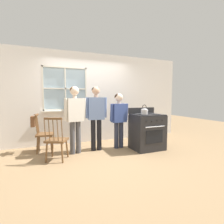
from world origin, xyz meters
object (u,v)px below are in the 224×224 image
Objects in this scene: person_teen_center at (96,112)px; stove at (147,131)px; chair_near_wall at (56,140)px; kettle at (144,111)px; person_elderly_left at (75,113)px; potted_plant at (67,107)px; handbag at (33,121)px; person_adult_right at (119,115)px; chair_by_window at (44,134)px.

person_teen_center is 1.43m from stove.
kettle is (2.11, -0.18, 0.58)m from chair_near_wall.
person_teen_center is (0.55, 0.05, -0.00)m from person_elderly_left.
person_teen_center reaches higher than potted_plant.
handbag is (-2.76, 0.84, 0.31)m from stove.
person_adult_right reaches higher than potted_plant.
chair_near_wall is 3.87× the size of kettle.
handbag is at bearing 143.50° from person_elderly_left.
potted_plant reaches higher than chair_near_wall.
potted_plant is at bearing 26.95° from handbag.
person_elderly_left is at bearing -86.50° from potted_plant.
chair_near_wall is at bearing -155.98° from chair_by_window.
stove is 2.90m from handbag.
chair_by_window is at bearing 137.86° from person_elderly_left.
chair_by_window is 1.01m from person_elderly_left.
person_elderly_left is 1.50× the size of stove.
person_adult_right is 4.79× the size of handbag.
chair_by_window is 3.60× the size of potted_plant.
person_teen_center is 1.22m from kettle.
person_elderly_left is 1.18m from person_adult_right.
kettle is at bearing -158.62° from chair_near_wall.
chair_by_window is at bearing -46.45° from chair_near_wall.
person_adult_right is at bearing -8.06° from person_elderly_left.
person_teen_center reaches higher than handbag.
person_teen_center is 1.56m from handbag.
handbag is (-0.47, 0.79, 0.34)m from chair_near_wall.
person_elderly_left is 6.14× the size of potted_plant.
chair_by_window is 1.98m from person_adult_right.
chair_by_window is 0.65× the size of person_adult_right.
person_elderly_left is at bearing 174.74° from person_adult_right.
person_adult_right is (1.17, 0.02, -0.09)m from person_elderly_left.
stove reaches higher than chair_near_wall.
person_elderly_left is at bearing -169.26° from person_teen_center.
person_elderly_left is 5.30× the size of handbag.
chair_near_wall is 0.65× the size of person_adult_right.
chair_by_window is 2.65m from stove.
kettle is 0.80× the size of handbag.
potted_plant is at bearing 84.39° from person_elderly_left.
person_elderly_left is 1.93m from stove.
chair_by_window is 2.60m from kettle.
person_adult_right is at bearing -12.42° from handbag.
person_teen_center is at bearing -134.23° from chair_near_wall.
potted_plant reaches higher than kettle.
person_elderly_left is 0.55m from person_teen_center.
person_adult_right is 1.54m from potted_plant.
person_adult_right reaches higher than handbag.
person_elderly_left is 1.08m from handbag.
person_adult_right reaches higher than chair_near_wall.
chair_near_wall is at bearing -155.14° from person_teen_center.
stove is 2.36m from potted_plant.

